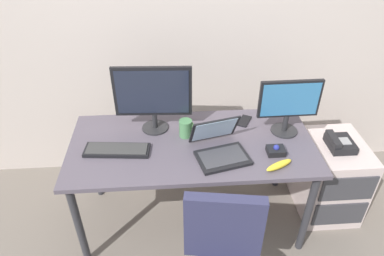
{
  "coord_description": "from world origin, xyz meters",
  "views": [
    {
      "loc": [
        -0.13,
        -1.82,
        2.15
      ],
      "look_at": [
        0.0,
        0.0,
        0.85
      ],
      "focal_mm": 32.99,
      "sensor_mm": 36.0,
      "label": 1
    }
  ],
  "objects_px": {
    "trackball_mouse": "(276,150)",
    "banana": "(279,165)",
    "file_cabinet": "(329,177)",
    "laptop": "(220,147)",
    "desk_phone": "(339,143)",
    "coffee_mug": "(186,128)",
    "monitor_side": "(289,104)",
    "monitor_main": "(153,95)",
    "cell_phone": "(244,121)",
    "keyboard": "(117,150)"
  },
  "relations": [
    {
      "from": "file_cabinet",
      "to": "keyboard",
      "type": "relative_size",
      "value": 1.43
    },
    {
      "from": "desk_phone",
      "to": "coffee_mug",
      "type": "height_order",
      "value": "coffee_mug"
    },
    {
      "from": "desk_phone",
      "to": "monitor_main",
      "type": "relative_size",
      "value": 0.39
    },
    {
      "from": "file_cabinet",
      "to": "desk_phone",
      "type": "xyz_separation_m",
      "value": [
        -0.01,
        -0.02,
        0.34
      ]
    },
    {
      "from": "desk_phone",
      "to": "laptop",
      "type": "relative_size",
      "value": 0.52
    },
    {
      "from": "file_cabinet",
      "to": "keyboard",
      "type": "height_order",
      "value": "keyboard"
    },
    {
      "from": "keyboard",
      "to": "trackball_mouse",
      "type": "xyz_separation_m",
      "value": [
        1.0,
        -0.09,
        0.01
      ]
    },
    {
      "from": "desk_phone",
      "to": "monitor_main",
      "type": "bearing_deg",
      "value": 174.02
    },
    {
      "from": "monitor_main",
      "to": "trackball_mouse",
      "type": "xyz_separation_m",
      "value": [
        0.76,
        -0.33,
        -0.24
      ]
    },
    {
      "from": "file_cabinet",
      "to": "cell_phone",
      "type": "distance_m",
      "value": 0.81
    },
    {
      "from": "file_cabinet",
      "to": "trackball_mouse",
      "type": "height_order",
      "value": "trackball_mouse"
    },
    {
      "from": "desk_phone",
      "to": "banana",
      "type": "xyz_separation_m",
      "value": [
        -0.54,
        -0.33,
        0.12
      ]
    },
    {
      "from": "desk_phone",
      "to": "keyboard",
      "type": "height_order",
      "value": "keyboard"
    },
    {
      "from": "keyboard",
      "to": "coffee_mug",
      "type": "distance_m",
      "value": 0.47
    },
    {
      "from": "laptop",
      "to": "banana",
      "type": "xyz_separation_m",
      "value": [
        0.34,
        -0.16,
        -0.03
      ]
    },
    {
      "from": "keyboard",
      "to": "banana",
      "type": "distance_m",
      "value": 1.01
    },
    {
      "from": "banana",
      "to": "trackball_mouse",
      "type": "bearing_deg",
      "value": 83.04
    },
    {
      "from": "laptop",
      "to": "banana",
      "type": "relative_size",
      "value": 2.03
    },
    {
      "from": "monitor_main",
      "to": "monitor_side",
      "type": "bearing_deg",
      "value": -6.41
    },
    {
      "from": "monitor_main",
      "to": "coffee_mug",
      "type": "height_order",
      "value": "monitor_main"
    },
    {
      "from": "laptop",
      "to": "desk_phone",
      "type": "bearing_deg",
      "value": 10.9
    },
    {
      "from": "file_cabinet",
      "to": "monitor_main",
      "type": "xyz_separation_m",
      "value": [
        -1.29,
        0.12,
        0.7
      ]
    },
    {
      "from": "monitor_main",
      "to": "monitor_side",
      "type": "height_order",
      "value": "monitor_main"
    },
    {
      "from": "cell_phone",
      "to": "trackball_mouse",
      "type": "bearing_deg",
      "value": -42.42
    },
    {
      "from": "file_cabinet",
      "to": "banana",
      "type": "bearing_deg",
      "value": -147.9
    },
    {
      "from": "banana",
      "to": "monitor_main",
      "type": "bearing_deg",
      "value": 148.19
    },
    {
      "from": "monitor_side",
      "to": "keyboard",
      "type": "bearing_deg",
      "value": -172.97
    },
    {
      "from": "coffee_mug",
      "to": "trackball_mouse",
      "type": "bearing_deg",
      "value": -22.52
    },
    {
      "from": "monitor_side",
      "to": "trackball_mouse",
      "type": "height_order",
      "value": "monitor_side"
    },
    {
      "from": "monitor_side",
      "to": "banana",
      "type": "distance_m",
      "value": 0.44
    },
    {
      "from": "cell_phone",
      "to": "banana",
      "type": "height_order",
      "value": "banana"
    },
    {
      "from": "desk_phone",
      "to": "file_cabinet",
      "type": "bearing_deg",
      "value": 63.22
    },
    {
      "from": "file_cabinet",
      "to": "laptop",
      "type": "height_order",
      "value": "laptop"
    },
    {
      "from": "coffee_mug",
      "to": "cell_phone",
      "type": "distance_m",
      "value": 0.45
    },
    {
      "from": "trackball_mouse",
      "to": "banana",
      "type": "distance_m",
      "value": 0.14
    },
    {
      "from": "laptop",
      "to": "banana",
      "type": "height_order",
      "value": "laptop"
    },
    {
      "from": "file_cabinet",
      "to": "monitor_main",
      "type": "distance_m",
      "value": 1.47
    },
    {
      "from": "trackball_mouse",
      "to": "banana",
      "type": "bearing_deg",
      "value": -96.96
    },
    {
      "from": "monitor_main",
      "to": "cell_phone",
      "type": "height_order",
      "value": "monitor_main"
    },
    {
      "from": "desk_phone",
      "to": "laptop",
      "type": "xyz_separation_m",
      "value": [
        -0.88,
        -0.17,
        0.15
      ]
    },
    {
      "from": "desk_phone",
      "to": "monitor_main",
      "type": "distance_m",
      "value": 1.34
    },
    {
      "from": "keyboard",
      "to": "coffee_mug",
      "type": "relative_size",
      "value": 3.51
    },
    {
      "from": "coffee_mug",
      "to": "keyboard",
      "type": "bearing_deg",
      "value": -162.78
    },
    {
      "from": "monitor_main",
      "to": "banana",
      "type": "xyz_separation_m",
      "value": [
        0.74,
        -0.46,
        -0.25
      ]
    },
    {
      "from": "laptop",
      "to": "monitor_main",
      "type": "bearing_deg",
      "value": 143.23
    },
    {
      "from": "file_cabinet",
      "to": "monitor_main",
      "type": "relative_size",
      "value": 1.18
    },
    {
      "from": "keyboard",
      "to": "laptop",
      "type": "distance_m",
      "value": 0.65
    },
    {
      "from": "monitor_side",
      "to": "coffee_mug",
      "type": "height_order",
      "value": "monitor_side"
    },
    {
      "from": "desk_phone",
      "to": "trackball_mouse",
      "type": "bearing_deg",
      "value": -159.79
    },
    {
      "from": "trackball_mouse",
      "to": "coffee_mug",
      "type": "height_order",
      "value": "coffee_mug"
    }
  ]
}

